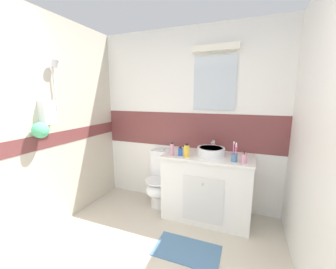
{
  "coord_description": "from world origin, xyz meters",
  "views": [
    {
      "loc": [
        0.8,
        -0.4,
        1.58
      ],
      "look_at": [
        -0.11,
        1.93,
        1.11
      ],
      "focal_mm": 21.88,
      "sensor_mm": 36.0,
      "label": 1
    }
  ],
  "objects_px": {
    "mouthwash_bottle": "(187,151)",
    "perfume_flask_small": "(180,151)",
    "toilet": "(160,181)",
    "toothbrush_cup": "(234,157)",
    "sink_basin": "(211,151)",
    "deodorant_spray_can": "(172,149)",
    "soap_dispenser": "(244,158)"
  },
  "relations": [
    {
      "from": "deodorant_spray_can",
      "to": "sink_basin",
      "type": "bearing_deg",
      "value": 22.0
    },
    {
      "from": "soap_dispenser",
      "to": "deodorant_spray_can",
      "type": "xyz_separation_m",
      "value": [
        -0.85,
        -0.0,
        0.03
      ]
    },
    {
      "from": "toothbrush_cup",
      "to": "deodorant_spray_can",
      "type": "bearing_deg",
      "value": -178.24
    },
    {
      "from": "soap_dispenser",
      "to": "deodorant_spray_can",
      "type": "height_order",
      "value": "deodorant_spray_can"
    },
    {
      "from": "sink_basin",
      "to": "deodorant_spray_can",
      "type": "relative_size",
      "value": 2.32
    },
    {
      "from": "sink_basin",
      "to": "perfume_flask_small",
      "type": "xyz_separation_m",
      "value": [
        -0.35,
        -0.17,
        0.0
      ]
    },
    {
      "from": "sink_basin",
      "to": "deodorant_spray_can",
      "type": "height_order",
      "value": "deodorant_spray_can"
    },
    {
      "from": "sink_basin",
      "to": "mouthwash_bottle",
      "type": "height_order",
      "value": "mouthwash_bottle"
    },
    {
      "from": "toilet",
      "to": "deodorant_spray_can",
      "type": "relative_size",
      "value": 4.81
    },
    {
      "from": "deodorant_spray_can",
      "to": "perfume_flask_small",
      "type": "bearing_deg",
      "value": 9.95
    },
    {
      "from": "sink_basin",
      "to": "soap_dispenser",
      "type": "height_order",
      "value": "sink_basin"
    },
    {
      "from": "toilet",
      "to": "deodorant_spray_can",
      "type": "bearing_deg",
      "value": -40.98
    },
    {
      "from": "mouthwash_bottle",
      "to": "perfume_flask_small",
      "type": "distance_m",
      "value": 0.09
    },
    {
      "from": "soap_dispenser",
      "to": "perfume_flask_small",
      "type": "distance_m",
      "value": 0.74
    },
    {
      "from": "mouthwash_bottle",
      "to": "perfume_flask_small",
      "type": "height_order",
      "value": "mouthwash_bottle"
    },
    {
      "from": "sink_basin",
      "to": "perfume_flask_small",
      "type": "bearing_deg",
      "value": -154.69
    },
    {
      "from": "sink_basin",
      "to": "soap_dispenser",
      "type": "bearing_deg",
      "value": -24.38
    },
    {
      "from": "toothbrush_cup",
      "to": "sink_basin",
      "type": "bearing_deg",
      "value": 151.23
    },
    {
      "from": "perfume_flask_small",
      "to": "toothbrush_cup",
      "type": "bearing_deg",
      "value": 0.41
    },
    {
      "from": "sink_basin",
      "to": "toilet",
      "type": "distance_m",
      "value": 0.89
    },
    {
      "from": "toilet",
      "to": "toothbrush_cup",
      "type": "bearing_deg",
      "value": -11.48
    },
    {
      "from": "mouthwash_bottle",
      "to": "toothbrush_cup",
      "type": "bearing_deg",
      "value": 2.55
    },
    {
      "from": "sink_basin",
      "to": "toothbrush_cup",
      "type": "distance_m",
      "value": 0.33
    },
    {
      "from": "toothbrush_cup",
      "to": "soap_dispenser",
      "type": "height_order",
      "value": "toothbrush_cup"
    },
    {
      "from": "toothbrush_cup",
      "to": "toilet",
      "type": "bearing_deg",
      "value": 168.52
    },
    {
      "from": "toilet",
      "to": "soap_dispenser",
      "type": "height_order",
      "value": "soap_dispenser"
    },
    {
      "from": "perfume_flask_small",
      "to": "deodorant_spray_can",
      "type": "bearing_deg",
      "value": -170.05
    },
    {
      "from": "soap_dispenser",
      "to": "perfume_flask_small",
      "type": "bearing_deg",
      "value": 178.95
    },
    {
      "from": "mouthwash_bottle",
      "to": "sink_basin",
      "type": "bearing_deg",
      "value": 35.15
    },
    {
      "from": "perfume_flask_small",
      "to": "soap_dispenser",
      "type": "bearing_deg",
      "value": -1.05
    },
    {
      "from": "toothbrush_cup",
      "to": "perfume_flask_small",
      "type": "bearing_deg",
      "value": -179.59
    },
    {
      "from": "sink_basin",
      "to": "perfume_flask_small",
      "type": "height_order",
      "value": "sink_basin"
    }
  ]
}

